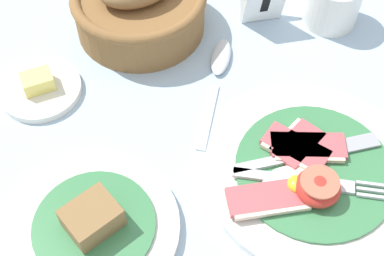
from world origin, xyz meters
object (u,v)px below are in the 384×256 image
object	(u,v)px
teaspoon_by_saucer	(218,71)
bread_plate	(95,230)
butter_dish	(40,88)
number_card	(263,0)
bread_basket	(139,5)
breakfast_plate	(311,173)
sugar_cup	(333,1)

from	to	relation	value
teaspoon_by_saucer	bread_plate	bearing A→B (deg)	160.29
butter_dish	number_card	bearing A→B (deg)	13.65
bread_basket	bread_plate	bearing A→B (deg)	-106.83
breakfast_plate	bread_basket	distance (m)	0.34
bread_basket	butter_dish	xyz separation A→B (m)	(-0.15, -0.10, -0.03)
sugar_cup	bread_basket	size ratio (longest dim) A/B	0.41
breakfast_plate	bread_plate	bearing A→B (deg)	-174.83
butter_dish	number_card	xyz separation A→B (m)	(0.33, 0.08, 0.03)
bread_basket	butter_dish	size ratio (longest dim) A/B	1.76
butter_dish	teaspoon_by_saucer	distance (m)	0.24
breakfast_plate	bread_plate	xyz separation A→B (m)	(-0.26, -0.02, 0.00)
number_card	bread_plate	bearing A→B (deg)	-132.41
breakfast_plate	sugar_cup	world-z (taller)	sugar_cup
sugar_cup	bread_plate	bearing A→B (deg)	-143.12
teaspoon_by_saucer	breakfast_plate	bearing A→B (deg)	-136.37
bread_basket	number_card	distance (m)	0.18
breakfast_plate	butter_dish	bearing A→B (deg)	147.47
butter_dish	teaspoon_by_saucer	bearing A→B (deg)	-3.66
breakfast_plate	butter_dish	distance (m)	0.37
breakfast_plate	sugar_cup	bearing A→B (deg)	65.76
bread_plate	teaspoon_by_saucer	distance (m)	0.28
breakfast_plate	number_card	xyz separation A→B (m)	(0.02, 0.28, 0.03)
bread_plate	butter_dish	xyz separation A→B (m)	(-0.05, 0.22, -0.00)
sugar_cup	teaspoon_by_saucer	size ratio (longest dim) A/B	0.43
bread_plate	teaspoon_by_saucer	xyz separation A→B (m)	(0.19, 0.21, -0.01)
breakfast_plate	bread_basket	world-z (taller)	bread_basket
breakfast_plate	butter_dish	xyz separation A→B (m)	(-0.31, 0.20, -0.00)
sugar_cup	teaspoon_by_saucer	xyz separation A→B (m)	(-0.19, -0.07, -0.03)
sugar_cup	number_card	distance (m)	0.10
breakfast_plate	number_card	distance (m)	0.28
sugar_cup	butter_dish	bearing A→B (deg)	-172.22
bread_plate	bread_basket	size ratio (longest dim) A/B	0.99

